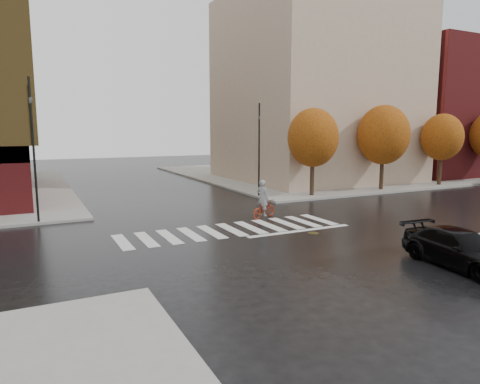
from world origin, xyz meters
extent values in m
plane|color=black|center=(0.00, 0.00, 0.00)|extent=(120.00, 120.00, 0.00)
cube|color=gray|center=(21.00, 21.00, 0.07)|extent=(30.00, 30.00, 0.15)
cube|color=silver|center=(0.00, 0.50, 0.01)|extent=(12.00, 3.00, 0.01)
cube|color=tan|center=(17.00, 17.00, 9.15)|extent=(16.00, 16.00, 18.00)
cube|color=maroon|center=(33.00, 16.00, 7.15)|extent=(14.00, 14.00, 14.00)
cylinder|color=#301D15|center=(10.00, 7.40, 1.55)|extent=(0.32, 0.32, 2.80)
ellipsoid|color=#B05B11|center=(10.00, 7.40, 4.47)|extent=(3.80, 3.80, 4.37)
cylinder|color=#301D15|center=(17.00, 7.40, 1.55)|extent=(0.32, 0.32, 2.80)
ellipsoid|color=#B05B11|center=(17.00, 7.40, 4.63)|extent=(4.20, 4.20, 4.83)
cylinder|color=#301D15|center=(24.00, 7.40, 1.55)|extent=(0.32, 0.32, 2.80)
ellipsoid|color=#B05B11|center=(24.00, 7.40, 4.39)|extent=(3.60, 3.60, 4.14)
imported|color=black|center=(5.10, -8.72, 0.69)|extent=(2.31, 4.90, 1.38)
imported|color=maroon|center=(2.96, 2.36, 0.51)|extent=(2.07, 1.43, 1.03)
imported|color=gray|center=(2.86, 2.36, 1.18)|extent=(0.77, 0.90, 2.09)
cylinder|color=black|center=(-8.81, 6.30, 3.97)|extent=(0.12, 0.12, 7.64)
imported|color=black|center=(-8.81, 6.30, 6.74)|extent=(0.22, 0.19, 0.96)
cylinder|color=black|center=(6.30, 9.00, 3.57)|extent=(0.12, 0.12, 6.84)
imported|color=black|center=(6.30, 9.00, 6.05)|extent=(0.19, 0.21, 0.85)
cylinder|color=#D1D20C|center=(-10.00, 9.61, 0.44)|extent=(0.23, 0.23, 0.58)
sphere|color=#D1D20C|center=(-10.00, 9.61, 0.73)|extent=(0.25, 0.25, 0.25)
cylinder|color=#4A3E1A|center=(3.32, -2.00, 0.01)|extent=(0.57, 0.57, 0.01)
camera|label=1|loc=(-9.13, -18.84, 5.12)|focal=32.00mm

